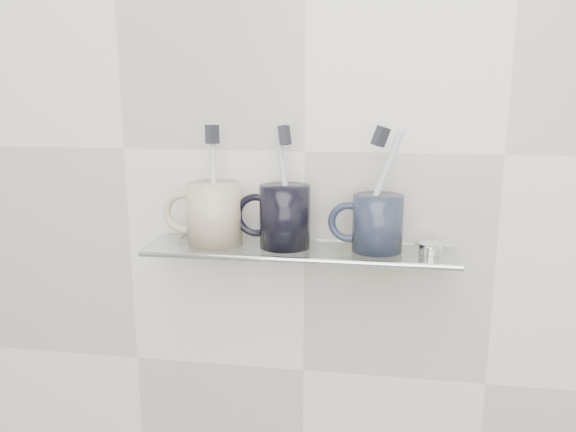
% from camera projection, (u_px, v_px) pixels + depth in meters
% --- Properties ---
extents(wall_back, '(2.50, 0.00, 2.50)m').
position_uv_depth(wall_back, '(305.00, 151.00, 0.94)').
color(wall_back, silver).
rests_on(wall_back, ground).
extents(shelf_glass, '(0.50, 0.12, 0.01)m').
position_uv_depth(shelf_glass, '(299.00, 250.00, 0.91)').
color(shelf_glass, silver).
rests_on(shelf_glass, wall_back).
extents(shelf_rail, '(0.50, 0.01, 0.01)m').
position_uv_depth(shelf_rail, '(294.00, 260.00, 0.86)').
color(shelf_rail, silver).
rests_on(shelf_rail, shelf_glass).
extents(bracket_left, '(0.02, 0.03, 0.02)m').
position_uv_depth(bracket_left, '(185.00, 244.00, 0.99)').
color(bracket_left, silver).
rests_on(bracket_left, wall_back).
extents(bracket_right, '(0.02, 0.03, 0.02)m').
position_uv_depth(bracket_right, '(429.00, 254.00, 0.93)').
color(bracket_right, silver).
rests_on(bracket_right, wall_back).
extents(mug_left, '(0.11, 0.11, 0.10)m').
position_uv_depth(mug_left, '(215.00, 214.00, 0.92)').
color(mug_left, beige).
rests_on(mug_left, shelf_glass).
extents(mug_left_handle, '(0.07, 0.01, 0.07)m').
position_uv_depth(mug_left_handle, '(185.00, 213.00, 0.93)').
color(mug_left_handle, beige).
rests_on(mug_left_handle, mug_left).
extents(toothbrush_left, '(0.02, 0.03, 0.19)m').
position_uv_depth(toothbrush_left, '(214.00, 184.00, 0.91)').
color(toothbrush_left, silver).
rests_on(toothbrush_left, mug_left).
extents(bristles_left, '(0.02, 0.03, 0.03)m').
position_uv_depth(bristles_left, '(212.00, 134.00, 0.90)').
color(bristles_left, '#22242A').
rests_on(bristles_left, toothbrush_left).
extents(mug_center, '(0.10, 0.10, 0.10)m').
position_uv_depth(mug_center, '(285.00, 216.00, 0.91)').
color(mug_center, black).
rests_on(mug_center, shelf_glass).
extents(mug_center_handle, '(0.07, 0.01, 0.07)m').
position_uv_depth(mug_center_handle, '(256.00, 215.00, 0.91)').
color(mug_center_handle, black).
rests_on(mug_center_handle, mug_center).
extents(toothbrush_center, '(0.04, 0.04, 0.19)m').
position_uv_depth(toothbrush_center, '(285.00, 186.00, 0.90)').
color(toothbrush_center, '#9CB1C8').
rests_on(toothbrush_center, mug_center).
extents(bristles_center, '(0.02, 0.03, 0.03)m').
position_uv_depth(bristles_center, '(285.00, 135.00, 0.88)').
color(bristles_center, '#22242A').
rests_on(bristles_center, toothbrush_center).
extents(mug_right, '(0.10, 0.10, 0.09)m').
position_uv_depth(mug_right, '(378.00, 223.00, 0.89)').
color(mug_right, black).
rests_on(mug_right, shelf_glass).
extents(mug_right_handle, '(0.07, 0.01, 0.07)m').
position_uv_depth(mug_right_handle, '(348.00, 222.00, 0.89)').
color(mug_right_handle, black).
rests_on(mug_right_handle, mug_right).
extents(toothbrush_right, '(0.08, 0.02, 0.18)m').
position_uv_depth(toothbrush_right, '(379.00, 188.00, 0.87)').
color(toothbrush_right, silver).
rests_on(toothbrush_right, mug_right).
extents(bristles_right, '(0.03, 0.03, 0.04)m').
position_uv_depth(bristles_right, '(381.00, 136.00, 0.86)').
color(bristles_right, '#22242A').
rests_on(bristles_right, toothbrush_right).
extents(chrome_cap, '(0.04, 0.04, 0.02)m').
position_uv_depth(chrome_cap, '(430.00, 248.00, 0.88)').
color(chrome_cap, silver).
rests_on(chrome_cap, shelf_glass).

